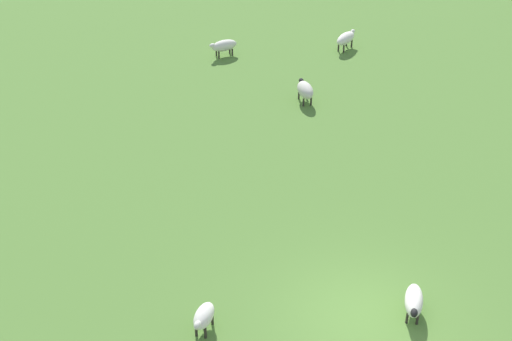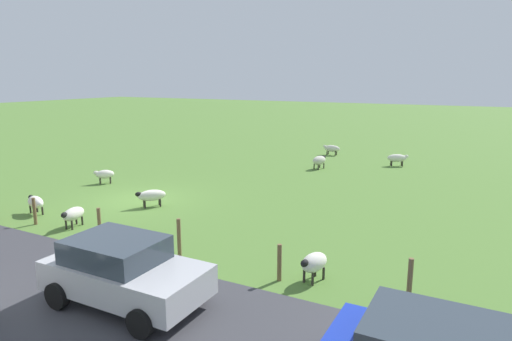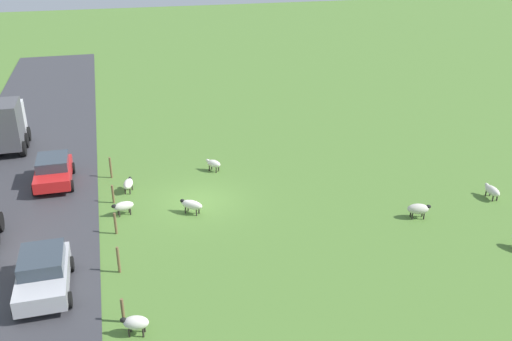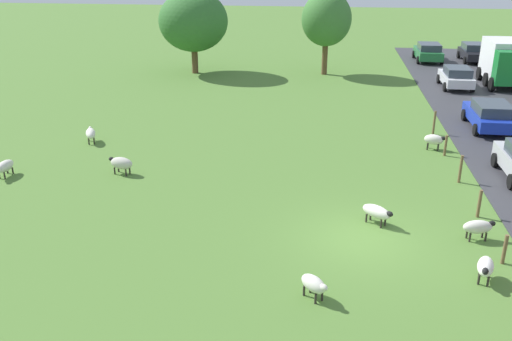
% 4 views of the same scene
% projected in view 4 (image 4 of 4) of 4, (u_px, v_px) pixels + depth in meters
% --- Properties ---
extents(ground_plane, '(160.00, 160.00, 0.00)m').
position_uv_depth(ground_plane, '(362.00, 240.00, 19.41)').
color(ground_plane, '#517A33').
extents(sheep_0, '(0.95, 0.97, 0.71)m').
position_uv_depth(sheep_0, '(314.00, 284.00, 16.00)').
color(sheep_0, silver).
rests_on(sheep_0, ground_plane).
extents(sheep_1, '(1.08, 0.73, 0.78)m').
position_uv_depth(sheep_1, '(434.00, 140.00, 27.78)').
color(sheep_1, silver).
rests_on(sheep_1, ground_plane).
extents(sheep_2, '(0.51, 1.24, 0.70)m').
position_uv_depth(sheep_2, '(5.00, 166.00, 24.56)').
color(sheep_2, silver).
rests_on(sheep_2, ground_plane).
extents(sheep_3, '(0.73, 1.15, 0.73)m').
position_uv_depth(sheep_3, '(485.00, 267.00, 16.83)').
color(sheep_3, white).
rests_on(sheep_3, ground_plane).
extents(sheep_4, '(1.23, 0.79, 0.79)m').
position_uv_depth(sheep_4, '(121.00, 163.00, 24.79)').
color(sheep_4, beige).
rests_on(sheep_4, ground_plane).
extents(sheep_5, '(0.91, 1.30, 0.74)m').
position_uv_depth(sheep_5, '(91.00, 133.00, 28.79)').
color(sheep_5, silver).
rests_on(sheep_5, ground_plane).
extents(sheep_6, '(1.20, 1.10, 0.73)m').
position_uv_depth(sheep_6, '(377.00, 212.00, 20.31)').
color(sheep_6, silver).
rests_on(sheep_6, ground_plane).
extents(sheep_7, '(1.17, 0.66, 0.73)m').
position_uv_depth(sheep_7, '(478.00, 227.00, 19.22)').
color(sheep_7, silver).
rests_on(sheep_7, ground_plane).
extents(tree_0, '(3.82, 3.82, 6.31)m').
position_uv_depth(tree_0, '(326.00, 19.00, 42.78)').
color(tree_0, brown).
rests_on(tree_0, ground_plane).
extents(tree_1, '(5.35, 5.35, 6.36)m').
position_uv_depth(tree_1, '(193.00, 21.00, 43.32)').
color(tree_1, brown).
rests_on(tree_1, ground_plane).
extents(fence_post_1, '(0.12, 0.12, 1.02)m').
position_uv_depth(fence_post_1, '(505.00, 249.00, 17.77)').
color(fence_post_1, brown).
rests_on(fence_post_1, ground_plane).
extents(fence_post_2, '(0.12, 0.12, 1.10)m').
position_uv_depth(fence_post_2, '(479.00, 204.00, 20.82)').
color(fence_post_2, brown).
rests_on(fence_post_2, ground_plane).
extents(fence_post_3, '(0.12, 0.12, 1.23)m').
position_uv_depth(fence_post_3, '(461.00, 169.00, 23.86)').
color(fence_post_3, brown).
rests_on(fence_post_3, ground_plane).
extents(fence_post_4, '(0.12, 0.12, 1.03)m').
position_uv_depth(fence_post_4, '(446.00, 146.00, 26.97)').
color(fence_post_4, brown).
rests_on(fence_post_4, ground_plane).
extents(fence_post_5, '(0.12, 0.12, 1.30)m').
position_uv_depth(fence_post_5, '(434.00, 123.00, 29.99)').
color(fence_post_5, brown).
rests_on(fence_post_5, ground_plane).
extents(truck_0, '(2.80, 4.92, 3.15)m').
position_uv_depth(truck_0, '(506.00, 62.00, 39.93)').
color(truck_0, '#197F33').
rests_on(truck_0, road_strip).
extents(car_0, '(2.06, 3.92, 1.50)m').
position_uv_depth(car_0, '(456.00, 77.00, 39.59)').
color(car_0, silver).
rests_on(car_0, road_strip).
extents(car_2, '(2.19, 4.30, 1.57)m').
position_uv_depth(car_2, '(428.00, 52.00, 48.72)').
color(car_2, '#237238').
rests_on(car_2, road_strip).
extents(car_3, '(2.09, 4.20, 1.51)m').
position_uv_depth(car_3, '(473.00, 52.00, 48.77)').
color(car_3, black).
rests_on(car_3, road_strip).
extents(car_8, '(2.20, 4.39, 1.51)m').
position_uv_depth(car_8, '(490.00, 115.00, 30.67)').
color(car_8, '#1933B2').
rests_on(car_8, road_strip).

